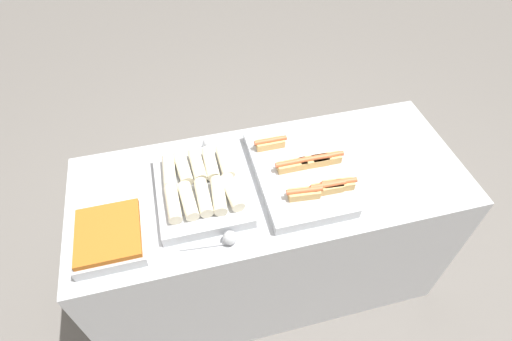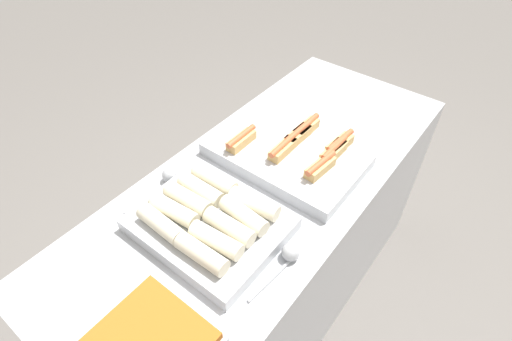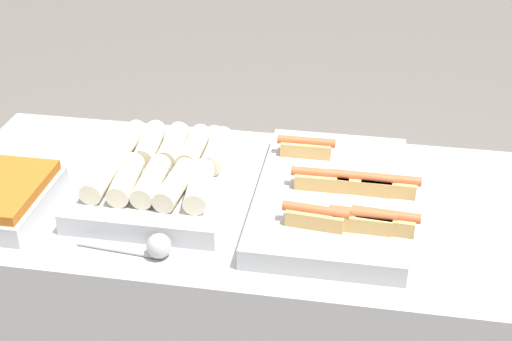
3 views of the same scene
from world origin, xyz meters
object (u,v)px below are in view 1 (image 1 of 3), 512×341
object	(u,v)px
tray_wraps	(201,187)
tray_side_front	(110,237)
serving_spoon_near	(227,239)
tray_hotdogs	(299,171)
serving_spoon_far	(206,145)

from	to	relation	value
tray_wraps	tray_side_front	distance (m)	0.39
serving_spoon_near	tray_hotdogs	bearing A→B (deg)	34.60
tray_wraps	tray_side_front	world-z (taller)	tray_wraps
tray_hotdogs	tray_side_front	bearing A→B (deg)	-169.84
tray_wraps	serving_spoon_far	distance (m)	0.26
tray_hotdogs	tray_wraps	distance (m)	0.42
tray_side_front	serving_spoon_near	xyz separation A→B (m)	(0.42, -0.11, -0.01)
tray_wraps	tray_side_front	bearing A→B (deg)	-157.90
serving_spoon_near	serving_spoon_far	xyz separation A→B (m)	(0.00, 0.51, -0.00)
tray_hotdogs	tray_side_front	world-z (taller)	tray_hotdogs
serving_spoon_far	tray_side_front	bearing A→B (deg)	-136.55
tray_hotdogs	tray_wraps	bearing A→B (deg)	178.92
serving_spoon_near	tray_side_front	bearing A→B (deg)	165.51
tray_hotdogs	serving_spoon_near	xyz separation A→B (m)	(-0.36, -0.25, -0.01)
tray_wraps	serving_spoon_far	world-z (taller)	tray_wraps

